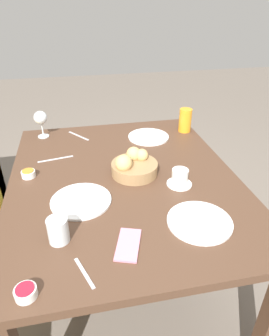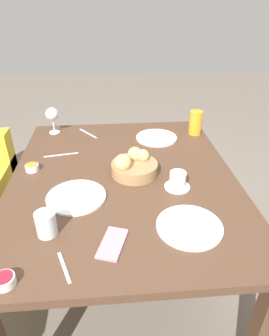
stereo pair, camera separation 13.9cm
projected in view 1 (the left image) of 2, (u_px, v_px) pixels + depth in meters
name	position (u px, v px, depth m)	size (l,w,h in m)	color
ground_plane	(126.00, 280.00, 1.75)	(10.00, 10.00, 0.00)	#6B6056
dining_table	(124.00, 192.00, 1.43)	(1.27, 1.03, 0.71)	#4C3323
bread_basket	(133.00, 166.00, 1.38)	(0.22, 0.22, 0.12)	#99754C
plate_near_left	(200.00, 222.00, 1.10)	(0.24, 0.24, 0.01)	white
plate_near_right	(148.00, 137.00, 1.75)	(0.24, 0.24, 0.01)	white
plate_far_center	(81.00, 201.00, 1.21)	(0.25, 0.25, 0.01)	white
juice_glass	(185.00, 120.00, 1.79)	(0.07, 0.07, 0.14)	orange
water_tumbler	(58.00, 230.00, 1.00)	(0.07, 0.07, 0.09)	silver
wine_glass	(41.00, 119.00, 1.70)	(0.08, 0.08, 0.16)	silver
coffee_cup	(180.00, 178.00, 1.31)	(0.11, 0.11, 0.08)	white
jam_bowl_berry	(26.00, 292.00, 0.83)	(0.06, 0.06, 0.03)	white
jam_bowl_honey	(28.00, 174.00, 1.37)	(0.06, 0.06, 0.03)	white
fork_silver	(79.00, 136.00, 1.76)	(0.15, 0.11, 0.00)	#B7B7BC
knife_silver	(56.00, 159.00, 1.52)	(0.04, 0.18, 0.00)	#B7B7BC
spoon_coffee	(84.00, 273.00, 0.91)	(0.13, 0.06, 0.00)	#B7B7BC
cell_phone	(128.00, 245.00, 1.00)	(0.17, 0.12, 0.01)	pink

